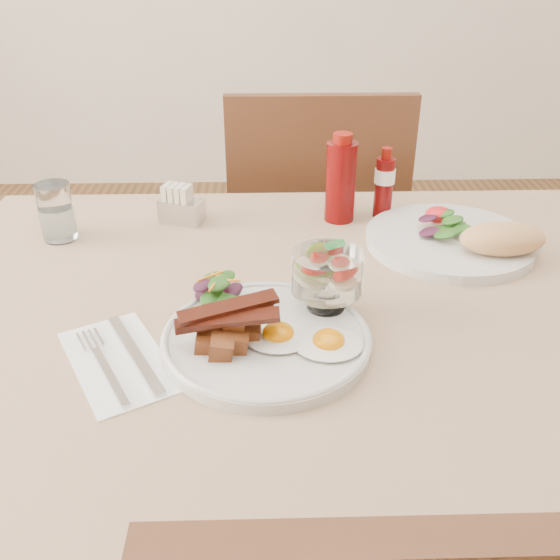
% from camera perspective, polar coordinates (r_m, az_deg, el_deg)
% --- Properties ---
extents(table, '(1.33, 0.88, 0.75)m').
position_cam_1_polar(table, '(0.99, 6.12, -6.37)').
color(table, '#532E1A').
rests_on(table, ground).
extents(chair_far, '(0.42, 0.42, 0.93)m').
position_cam_1_polar(chair_far, '(1.63, 3.05, 3.47)').
color(chair_far, '#532E1A').
rests_on(chair_far, ground).
extents(main_plate, '(0.28, 0.28, 0.02)m').
position_cam_1_polar(main_plate, '(0.84, -1.26, -5.51)').
color(main_plate, silver).
rests_on(main_plate, table).
extents(fried_eggs, '(0.18, 0.13, 0.02)m').
position_cam_1_polar(fried_eggs, '(0.81, 2.13, -5.37)').
color(fried_eggs, white).
rests_on(fried_eggs, main_plate).
extents(bacon_potato_pile, '(0.14, 0.09, 0.06)m').
position_cam_1_polar(bacon_potato_pile, '(0.80, -4.85, -4.46)').
color(bacon_potato_pile, brown).
rests_on(bacon_potato_pile, main_plate).
extents(side_salad, '(0.08, 0.07, 0.04)m').
position_cam_1_polar(side_salad, '(0.90, -5.61, -0.98)').
color(side_salad, '#194D14').
rests_on(side_salad, main_plate).
extents(fruit_cup, '(0.10, 0.10, 0.10)m').
position_cam_1_polar(fruit_cup, '(0.86, 4.32, 0.68)').
color(fruit_cup, white).
rests_on(fruit_cup, main_plate).
extents(second_plate, '(0.29, 0.29, 0.07)m').
position_cam_1_polar(second_plate, '(1.12, 16.26, 3.67)').
color(second_plate, silver).
rests_on(second_plate, table).
extents(ketchup_bottle, '(0.07, 0.07, 0.17)m').
position_cam_1_polar(ketchup_bottle, '(1.18, 5.57, 9.05)').
color(ketchup_bottle, '#590505').
rests_on(ketchup_bottle, table).
extents(hot_sauce_bottle, '(0.05, 0.05, 0.14)m').
position_cam_1_polar(hot_sauce_bottle, '(1.20, 9.50, 8.66)').
color(hot_sauce_bottle, '#590505').
rests_on(hot_sauce_bottle, table).
extents(sugar_caddy, '(0.09, 0.07, 0.07)m').
position_cam_1_polar(sugar_caddy, '(1.19, -9.08, 6.62)').
color(sugar_caddy, silver).
rests_on(sugar_caddy, table).
extents(water_glass, '(0.06, 0.06, 0.10)m').
position_cam_1_polar(water_glass, '(1.17, -19.73, 5.61)').
color(water_glass, white).
rests_on(water_glass, table).
extents(napkin_cutlery, '(0.19, 0.23, 0.01)m').
position_cam_1_polar(napkin_cutlery, '(0.84, -14.42, -7.09)').
color(napkin_cutlery, white).
rests_on(napkin_cutlery, table).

